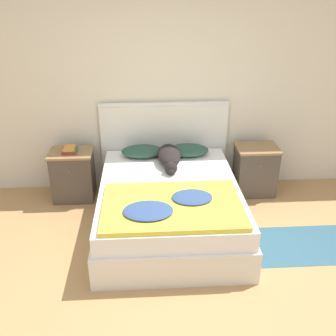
% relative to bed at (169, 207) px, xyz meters
% --- Properties ---
extents(ground_plane, '(16.00, 16.00, 0.00)m').
position_rel_bed_xyz_m(ground_plane, '(-0.05, -1.07, -0.27)').
color(ground_plane, tan).
extents(wall_back, '(9.00, 0.06, 2.55)m').
position_rel_bed_xyz_m(wall_back, '(-0.05, 1.06, 1.01)').
color(wall_back, beige).
rests_on(wall_back, ground_plane).
extents(bed, '(1.52, 1.93, 0.54)m').
position_rel_bed_xyz_m(bed, '(0.00, 0.00, 0.00)').
color(bed, silver).
rests_on(bed, ground_plane).
extents(headboard, '(1.60, 0.06, 1.15)m').
position_rel_bed_xyz_m(headboard, '(-0.00, 0.99, 0.33)').
color(headboard, silver).
rests_on(headboard, ground_plane).
extents(nightstand_left, '(0.52, 0.42, 0.63)m').
position_rel_bed_xyz_m(nightstand_left, '(-1.14, 0.74, 0.05)').
color(nightstand_left, '#4C4238').
rests_on(nightstand_left, ground_plane).
extents(nightstand_right, '(0.52, 0.42, 0.63)m').
position_rel_bed_xyz_m(nightstand_right, '(1.14, 0.74, 0.05)').
color(nightstand_right, '#4C4238').
rests_on(nightstand_right, ground_plane).
extents(pillow_left, '(0.51, 0.32, 0.13)m').
position_rel_bed_xyz_m(pillow_left, '(-0.28, 0.75, 0.34)').
color(pillow_left, '#284C3D').
rests_on(pillow_left, bed).
extents(pillow_right, '(0.51, 0.32, 0.13)m').
position_rel_bed_xyz_m(pillow_right, '(0.28, 0.75, 0.34)').
color(pillow_right, '#284C3D').
rests_on(pillow_right, bed).
extents(quilt, '(1.32, 0.89, 0.08)m').
position_rel_bed_xyz_m(quilt, '(-0.01, -0.48, 0.31)').
color(quilt, yellow).
rests_on(quilt, bed).
extents(dog, '(0.27, 0.78, 0.18)m').
position_rel_bed_xyz_m(dog, '(0.04, 0.54, 0.36)').
color(dog, black).
rests_on(dog, bed).
extents(book_stack, '(0.18, 0.22, 0.06)m').
position_rel_bed_xyz_m(book_stack, '(-1.15, 0.73, 0.39)').
color(book_stack, '#AD2D28').
rests_on(book_stack, nightstand_left).
extents(rug, '(1.20, 0.67, 0.00)m').
position_rel_bed_xyz_m(rug, '(1.45, -0.42, -0.26)').
color(rug, '#335B70').
rests_on(rug, ground_plane).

